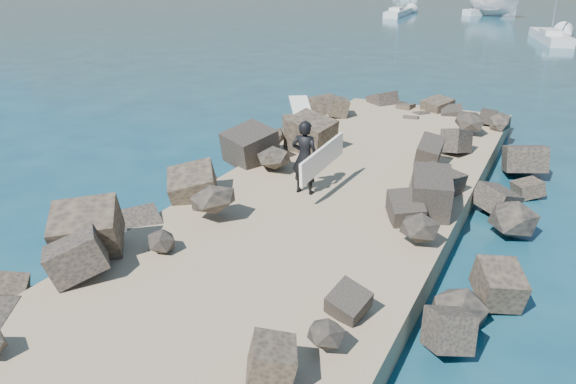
{
  "coord_description": "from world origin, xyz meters",
  "views": [
    {
      "loc": [
        4.65,
        -10.24,
        5.8
      ],
      "look_at": [
        0.0,
        -1.0,
        1.5
      ],
      "focal_mm": 35.0,
      "sensor_mm": 36.0,
      "label": 1
    }
  ],
  "objects": [
    {
      "name": "ground",
      "position": [
        0.0,
        0.0,
        0.0
      ],
      "size": [
        800.0,
        800.0,
        0.0
      ],
      "primitive_type": "plane",
      "color": "#0F384C",
      "rests_on": "ground"
    },
    {
      "name": "jetty",
      "position": [
        0.0,
        -2.0,
        0.3
      ],
      "size": [
        6.0,
        26.0,
        0.6
      ],
      "primitive_type": "cube",
      "color": "#8C7759",
      "rests_on": "ground"
    },
    {
      "name": "riprap_left",
      "position": [
        -2.9,
        -1.5,
        0.5
      ],
      "size": [
        2.6,
        22.0,
        1.0
      ],
      "primitive_type": "cube",
      "color": "black",
      "rests_on": "ground"
    },
    {
      "name": "riprap_right",
      "position": [
        2.9,
        -1.5,
        0.5
      ],
      "size": [
        2.6,
        22.0,
        1.0
      ],
      "primitive_type": "cube",
      "color": "#272421",
      "rests_on": "ground"
    },
    {
      "name": "surfboard_resting",
      "position": [
        -2.98,
        5.98,
        1.04
      ],
      "size": [
        1.88,
        2.42,
        0.08
      ],
      "primitive_type": "cube",
      "rotation": [
        0.0,
        0.0,
        0.58
      ],
      "color": "silver",
      "rests_on": "riprap_left"
    },
    {
      "name": "boat_imported",
      "position": [
        -4.14,
        57.19,
        1.29
      ],
      "size": [
        7.09,
        5.44,
        2.59
      ],
      "primitive_type": "imported",
      "rotation": [
        0.0,
        0.0,
        1.07
      ],
      "color": "silver",
      "rests_on": "ground"
    },
    {
      "name": "surfer_with_board",
      "position": [
        -0.54,
        1.09,
        1.5
      ],
      "size": [
        0.86,
        2.22,
        1.78
      ],
      "color": "black",
      "rests_on": "jetty"
    },
    {
      "name": "sailboat_b",
      "position": [
        -4.81,
        59.27,
        0.35
      ],
      "size": [
        5.25,
        6.02,
        7.98
      ],
      "color": "silver",
      "rests_on": "ground"
    },
    {
      "name": "sailboat_a",
      "position": [
        -13.61,
        53.14,
        0.35
      ],
      "size": [
        1.95,
        7.25,
        8.65
      ],
      "color": "silver",
      "rests_on": "ground"
    },
    {
      "name": "sailboat_c",
      "position": [
        2.76,
        38.02,
        0.35
      ],
      "size": [
        3.67,
        7.65,
        8.99
      ],
      "color": "silver",
      "rests_on": "ground"
    }
  ]
}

